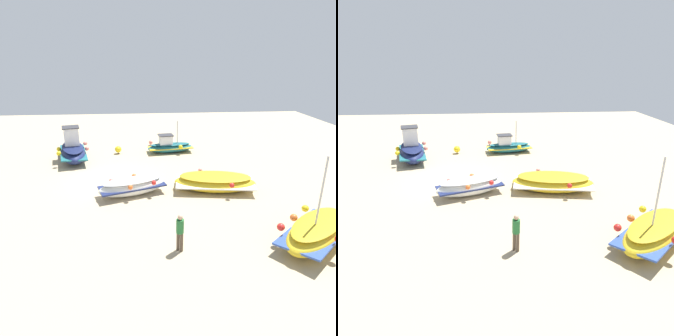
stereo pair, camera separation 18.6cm
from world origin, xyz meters
TOP-DOWN VIEW (x-y plane):
  - ground_plane at (0.00, 0.00)m, footprint 49.66×49.66m
  - fishing_boat_0 at (-7.99, -9.40)m, footprint 4.30×4.65m
  - fishing_boat_1 at (5.97, -4.31)m, footprint 1.97×4.00m
  - fishing_boat_2 at (4.51, 3.42)m, footprint 4.87×2.93m
  - fishing_boat_3 at (-2.03, -6.32)m, footprint 2.79×5.15m
  - fishing_boat_4 at (-2.29, -1.34)m, footprint 2.57×4.23m
  - person_walking at (-8.04, -3.43)m, footprint 0.32×0.32m
  - mooring_buoy_0 at (5.92, 0.04)m, footprint 0.54×0.54m
  - mooring_buoy_1 at (8.20, -2.76)m, footprint 0.38×0.38m

SIDE VIEW (x-z plane):
  - ground_plane at x=0.00m, z-range 0.00..0.00m
  - mooring_buoy_1 at x=8.20m, z-range 0.05..0.52m
  - mooring_buoy_0 at x=5.92m, z-range 0.05..0.70m
  - fishing_boat_1 at x=5.97m, z-range -0.85..1.87m
  - fishing_boat_3 at x=-2.03m, z-range 0.00..1.03m
  - fishing_boat_4 at x=-2.29m, z-range 0.03..1.06m
  - fishing_boat_0 at x=-7.99m, z-range -1.48..2.66m
  - fishing_boat_2 at x=4.51m, z-range -0.51..2.14m
  - person_walking at x=-8.04m, z-range 0.13..1.83m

